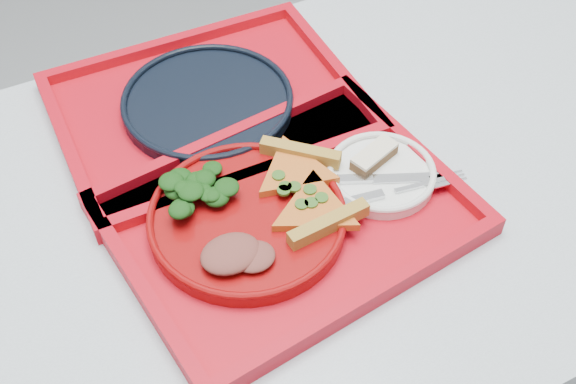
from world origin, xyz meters
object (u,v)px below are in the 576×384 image
object	(u,v)px
tray_main	(288,218)
tray_far	(209,111)
navy_plate	(208,104)
dinner_plate	(247,220)
dessert_bar	(374,156)

from	to	relation	value
tray_main	tray_far	world-z (taller)	same
navy_plate	tray_main	bearing A→B (deg)	-87.03
tray_main	tray_far	xyz separation A→B (m)	(-0.01, 0.25, 0.00)
navy_plate	dinner_plate	bearing A→B (deg)	-100.15
tray_main	dinner_plate	xyz separation A→B (m)	(-0.05, 0.01, 0.02)
tray_main	dinner_plate	size ratio (longest dim) A/B	1.73
tray_far	dessert_bar	world-z (taller)	dessert_bar
dinner_plate	tray_far	bearing A→B (deg)	79.85
tray_main	dessert_bar	bearing A→B (deg)	2.40
tray_main	dessert_bar	world-z (taller)	dessert_bar
tray_main	dinner_plate	world-z (taller)	dinner_plate
tray_main	tray_far	bearing A→B (deg)	86.43
tray_main	navy_plate	size ratio (longest dim) A/B	1.73
dinner_plate	dessert_bar	size ratio (longest dim) A/B	3.37
tray_main	navy_plate	bearing A→B (deg)	86.43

